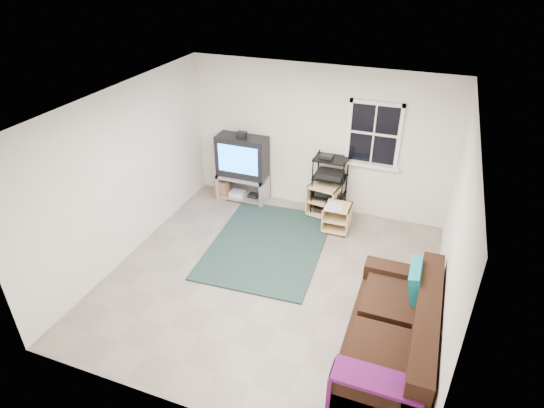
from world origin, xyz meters
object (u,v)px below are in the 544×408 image
at_px(side_table_left, 326,198).
at_px(tv_unit, 243,163).
at_px(side_table_right, 337,215).
at_px(av_rack, 329,190).
at_px(sofa, 393,338).

bearing_deg(side_table_left, tv_unit, -179.30).
distance_m(tv_unit, side_table_right, 2.01).
height_order(side_table_left, side_table_right, side_table_left).
height_order(av_rack, sofa, av_rack).
height_order(side_table_left, sofa, sofa).
distance_m(av_rack, side_table_right, 0.56).
height_order(tv_unit, av_rack, tv_unit).
xyz_separation_m(av_rack, side_table_left, (-0.05, -0.01, -0.17)).
distance_m(side_table_right, sofa, 2.81).
distance_m(side_table_left, side_table_right, 0.54).
bearing_deg(sofa, tv_unit, 137.20).
bearing_deg(av_rack, sofa, -62.73).
bearing_deg(sofa, side_table_left, 118.08).
xyz_separation_m(tv_unit, av_rack, (1.64, 0.03, -0.25)).
bearing_deg(av_rack, tv_unit, -179.02).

